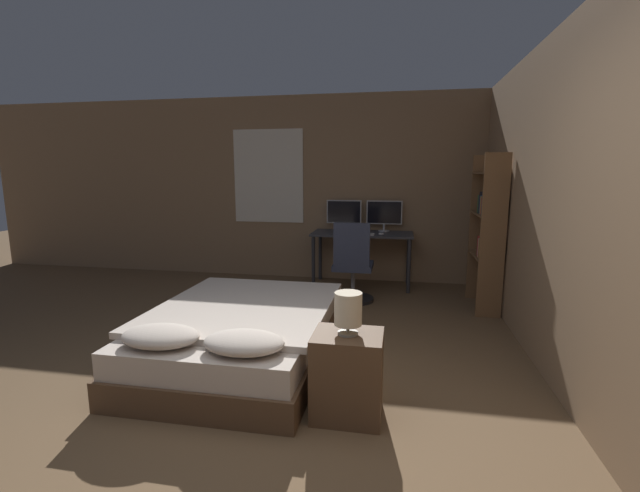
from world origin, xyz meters
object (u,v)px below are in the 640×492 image
Objects in this scene: nightstand at (347,375)px; office_chair at (353,270)px; computer_mouse at (381,234)px; bookshelf at (488,224)px; desk at (362,240)px; monitor_left at (344,213)px; bedside_lamp at (348,310)px; keyboard at (361,234)px; bed at (241,334)px; monitor_right at (384,214)px.

office_chair is (-0.25, 2.53, 0.12)m from nightstand.
computer_mouse is 0.04× the size of bookshelf.
monitor_left is (-0.29, 0.21, 0.35)m from desk.
bedside_lamp is 3.12m from keyboard.
nightstand is 3.16m from keyboard.
nightstand is 2.06× the size of bedside_lamp.
monitor_left is at bearing 97.94° from bedside_lamp.
desk is 19.92× the size of computer_mouse.
nightstand is at bearing -91.17° from computer_mouse.
bookshelf is (1.55, -0.01, 0.60)m from office_chair.
computer_mouse is (0.06, 3.12, 0.05)m from bedside_lamp.
bookshelf is (1.30, 2.52, 0.28)m from bedside_lamp.
office_chair is at bearing 179.64° from bookshelf.
bed is 1.96× the size of office_chair.
monitor_left is 0.58m from monitor_right.
keyboard is at bearing -90.00° from desk.
bed is at bearing -113.17° from computer_mouse.
monitor_left is at bearing 150.60° from bookshelf.
bed is at bearing 146.25° from bedside_lamp.
desk is 0.36m from computer_mouse.
desk is 2.78× the size of monitor_right.
bedside_lamp reaches higher than nightstand.
computer_mouse is at bearing 88.83° from nightstand.
keyboard is at bearing -55.16° from monitor_left.
monitor_left reaches higher than desk.
office_chair is at bearing 68.43° from bed.
bookshelf reaches higher than bed.
computer_mouse reaches higher than desk.
bookshelf reaches higher than keyboard.
keyboard is (0.78, 2.46, 0.53)m from bed.
desk is at bearing 151.96° from bookshelf.
bed is 2.63m from keyboard.
monitor_left is 2.06m from bookshelf.
bed is 3.05m from bookshelf.
bookshelf is (2.29, 1.86, 0.77)m from bed.
monitor_right is 7.16× the size of computer_mouse.
nightstand is 1.13× the size of monitor_left.
nightstand is 0.45m from bedside_lamp.
nightstand is 3.61m from monitor_right.
computer_mouse is at bearing 88.83° from bedside_lamp.
monitor_right is 0.56m from keyboard.
monitor_right is 0.50× the size of office_chair.
bed is at bearing -106.40° from desk.
computer_mouse is 0.07× the size of office_chair.
keyboard reaches higher than desk.
keyboard is (0.00, -0.21, 0.11)m from desk.
monitor_left is at bearing 124.84° from keyboard.
bookshelf is at bearing -0.36° from office_chair.
office_chair reaches higher than computer_mouse.
nightstand is 0.56× the size of office_chair.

